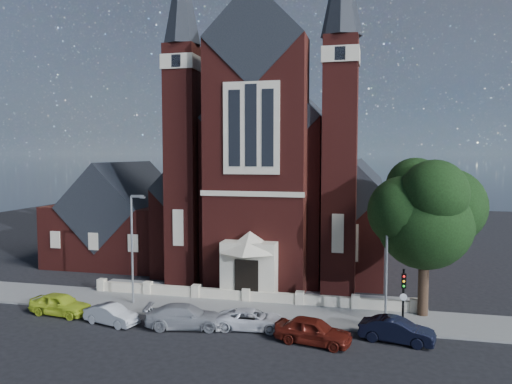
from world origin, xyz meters
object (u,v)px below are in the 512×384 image
car_dark_red (313,331)px  parish_hall (125,222)px  traffic_signal (403,292)px  street_lamp_right (388,254)px  car_silver_b (186,316)px  car_white_suv (252,319)px  street_lamp_left (133,243)px  street_tree (427,216)px  car_navy (397,330)px  car_silver_a (112,315)px  church (285,181)px  car_lime_van (60,304)px

car_dark_red → parish_hall: bearing=61.7°
traffic_signal → parish_hall: bearing=150.0°
street_lamp_right → car_dark_red: bearing=-133.1°
car_silver_b → car_white_suv: 4.21m
street_lamp_left → car_white_suv: (9.66, -3.03, -3.98)m
parish_hall → street_lamp_left: 16.18m
street_tree → traffic_signal: (-1.60, -3.28, -4.38)m
car_white_suv → car_navy: (8.82, -0.20, 0.09)m
street_tree → car_silver_a: size_ratio=2.79×
car_silver_a → car_silver_b: bearing=-70.1°
street_tree → church: bearing=126.2°
car_silver_a → car_navy: size_ratio=0.89×
parish_hall → street_lamp_left: size_ratio=1.51×
street_lamp_right → car_white_suv: size_ratio=1.82×
car_white_suv → car_navy: size_ratio=1.03×
traffic_signal → car_silver_b: 13.69m
street_lamp_right → car_navy: size_ratio=1.88×
car_white_suv → parish_hall: bearing=41.3°
street_lamp_right → traffic_signal: street_lamp_right is taller
traffic_signal → car_lime_van: bearing=-175.5°
street_tree → car_silver_a: (-19.92, -5.97, -6.33)m
street_tree → car_dark_red: 11.12m
street_tree → car_navy: street_tree is taller
traffic_signal → car_silver_b: (-13.39, -2.23, -1.84)m
street_tree → traffic_signal: bearing=-115.9°
street_lamp_right → car_dark_red: 7.34m
street_tree → parish_hall: bearing=156.7°
street_lamp_left → car_dark_red: bearing=-18.4°
car_white_suv → car_dark_red: 4.34m
street_lamp_right → car_silver_b: bearing=-163.1°
church → parish_hall: size_ratio=2.86×
traffic_signal → car_lime_van: size_ratio=0.91×
street_tree → street_lamp_right: (-2.51, -1.71, -2.36)m
church → traffic_signal: 23.94m
church → car_lime_van: (-11.73, -22.29, -7.44)m
street_tree → car_navy: size_ratio=2.48×
church → parish_hall: church is taller
street_lamp_right → car_silver_b: size_ratio=1.59×
car_white_suv → car_navy: car_navy is taller
parish_hall → car_silver_b: parish_hall is taller
car_silver_a → car_silver_b: size_ratio=0.75×
car_lime_van → street_lamp_right: bearing=-74.6°
car_dark_red → car_navy: 4.95m
church → street_tree: (12.60, -17.23, -1.23)m
church → car_navy: church is taller
church → car_dark_red: bearing=-76.1°
parish_hall → car_white_suv: bearing=-43.8°
car_dark_red → car_lime_van: bearing=98.1°
car_lime_van → car_white_suv: size_ratio=0.99×
traffic_signal → car_dark_red: 6.26m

